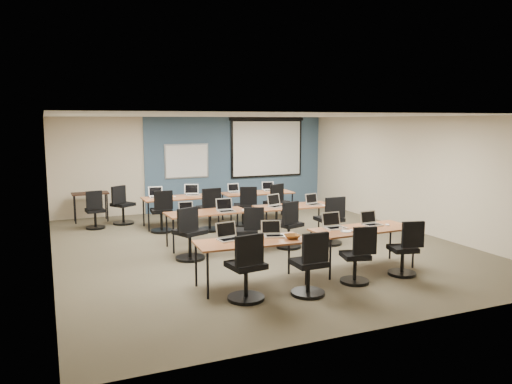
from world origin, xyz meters
name	(u,v)px	position (x,y,z in m)	size (l,w,h in m)	color
floor	(257,245)	(0.00, 0.00, 0.00)	(8.00, 9.00, 0.02)	#6B6354
ceiling	(257,116)	(0.00, 0.00, 2.70)	(8.00, 9.00, 0.02)	white
wall_back	(196,164)	(0.00, 4.50, 1.35)	(8.00, 0.04, 2.70)	beige
wall_front	(400,223)	(0.00, -4.50, 1.35)	(8.00, 0.04, 2.70)	beige
wall_left	(48,193)	(-4.00, 0.00, 1.35)	(0.04, 9.00, 2.70)	beige
wall_right	(412,174)	(4.00, 0.00, 1.35)	(0.04, 9.00, 2.70)	beige
blue_accent_panel	(237,163)	(1.25, 4.47, 1.35)	(5.50, 0.04, 2.70)	#3D5977
whiteboard	(187,161)	(-0.30, 4.43, 1.45)	(1.28, 0.03, 0.98)	#9FA9B5
projector_screen	(267,144)	(2.20, 4.41, 1.89)	(2.40, 0.10, 1.82)	black
training_table_front_left	(251,244)	(-1.09, -2.32, 0.68)	(1.76, 0.73, 0.73)	brown
training_table_front_right	(363,231)	(1.07, -2.23, 0.69)	(1.83, 0.76, 0.73)	brown
training_table_mid_left	(207,214)	(-0.99, 0.36, 0.68)	(1.69, 0.70, 0.73)	olive
training_table_mid_right	(294,208)	(1.03, 0.33, 0.68)	(1.74, 0.73, 0.73)	#965C27
training_table_back_left	(181,199)	(-0.98, 2.53, 0.69)	(1.85, 0.77, 0.73)	#9D552A
training_table_back_right	(257,194)	(1.08, 2.53, 0.69)	(1.84, 0.77, 0.73)	brown
laptop_0	(228,235)	(-1.40, -2.09, 0.80)	(0.36, 0.30, 0.27)	silver
mouse_0	(239,240)	(-1.27, -2.24, 0.74)	(0.06, 0.09, 0.03)	white
task_chair_0	(247,273)	(-1.42, -2.93, 0.42)	(0.55, 0.55, 1.02)	black
laptop_1	(273,232)	(-0.64, -2.15, 0.79)	(0.33, 0.28, 0.25)	#B6B6B7
mouse_1	(297,234)	(-0.24, -2.25, 0.74)	(0.06, 0.09, 0.03)	white
task_chair_1	(310,269)	(-0.47, -3.09, 0.41)	(0.52, 0.52, 1.00)	black
laptop_2	(334,224)	(0.60, -2.02, 0.80)	(0.36, 0.31, 0.27)	#BCBBC0
mouse_2	(351,230)	(0.75, -2.34, 0.74)	(0.06, 0.09, 0.03)	white
task_chair_2	(358,260)	(0.51, -2.89, 0.39)	(0.47, 0.47, 0.95)	black
laptop_3	(371,222)	(1.35, -2.06, 0.79)	(0.32, 0.28, 0.25)	#ADADBA
mouse_3	(387,225)	(1.60, -2.22, 0.74)	(0.06, 0.10, 0.04)	white
task_chair_3	(405,253)	(1.49, -2.86, 0.39)	(0.47, 0.47, 0.96)	black
laptop_4	(187,210)	(-1.41, 0.37, 0.79)	(0.30, 0.25, 0.23)	#A6A6AB
mouse_4	(195,215)	(-1.31, 0.07, 0.74)	(0.06, 0.10, 0.04)	white
task_chair_4	(189,238)	(-1.61, -0.52, 0.43)	(0.59, 0.55, 1.03)	black
laptop_5	(226,208)	(-0.62, 0.25, 0.80)	(0.35, 0.30, 0.26)	silver
mouse_5	(243,210)	(-0.25, 0.17, 0.74)	(0.06, 0.10, 0.03)	white
task_chair_5	(249,235)	(-0.45, -0.63, 0.40)	(0.51, 0.48, 0.96)	black
laptop_6	(276,204)	(0.59, 0.36, 0.80)	(0.35, 0.30, 0.27)	#B5B4B7
mouse_6	(291,208)	(0.79, 0.03, 0.74)	(0.06, 0.09, 0.03)	white
task_chair_6	(289,229)	(0.50, -0.48, 0.41)	(0.53, 0.51, 0.99)	black
laptop_7	(313,202)	(1.47, 0.26, 0.79)	(0.32, 0.27, 0.24)	#A6A6AC
mouse_7	(324,205)	(1.60, 0.02, 0.74)	(0.06, 0.09, 0.03)	white
task_chair_7	(330,225)	(1.45, -0.53, 0.43)	(0.56, 0.56, 1.04)	black
laptop_8	(156,195)	(-1.55, 2.70, 0.79)	(0.34, 0.29, 0.26)	silver
mouse_8	(174,197)	(-1.14, 2.55, 0.74)	(0.06, 0.10, 0.03)	white
task_chair_8	(162,215)	(-1.57, 2.01, 0.42)	(0.53, 0.53, 1.01)	black
laptop_9	(192,192)	(-0.62, 2.73, 0.80)	(0.36, 0.30, 0.27)	#B4B5C0
mouse_9	(204,195)	(-0.41, 2.48, 0.74)	(0.05, 0.09, 0.03)	white
task_chair_9	(210,213)	(-0.49, 1.71, 0.43)	(0.57, 0.57, 1.04)	black
laptop_10	(234,190)	(0.51, 2.72, 0.79)	(0.30, 0.26, 0.23)	silver
mouse_10	(247,193)	(0.78, 2.50, 0.74)	(0.06, 0.10, 0.04)	white
task_chair_10	(244,210)	(0.47, 1.92, 0.41)	(0.53, 0.51, 1.00)	black
laptop_11	(269,189)	(1.48, 2.66, 0.79)	(0.31, 0.27, 0.24)	silver
mouse_11	(281,191)	(1.76, 2.49, 0.74)	(0.06, 0.09, 0.03)	white
task_chair_11	(277,207)	(1.33, 1.86, 0.43)	(0.59, 0.56, 1.03)	black
blue_mousepad	(248,240)	(-1.14, -2.28, 0.73)	(0.22, 0.19, 0.01)	#1C3796
snack_bowl	(292,236)	(-0.43, -2.43, 0.77)	(0.30, 0.30, 0.07)	olive
snack_plate	(346,231)	(0.64, -2.35, 0.74)	(0.19, 0.19, 0.01)	white
coffee_cup	(341,229)	(0.57, -2.30, 0.77)	(0.05, 0.05, 0.05)	white
utility_table	(90,196)	(-2.99, 4.01, 0.65)	(0.91, 0.50, 0.75)	black
spare_chair_a	(122,208)	(-2.30, 3.29, 0.41)	(0.59, 0.52, 1.00)	black
spare_chair_b	(95,213)	(-2.98, 2.99, 0.39)	(0.46, 0.46, 0.95)	black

